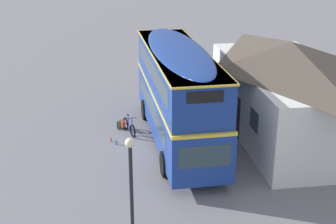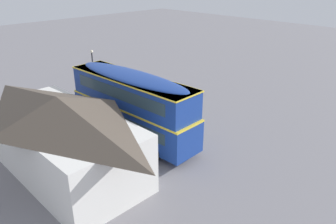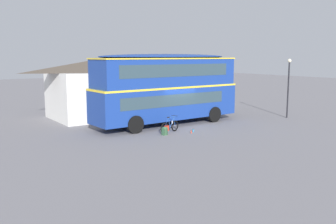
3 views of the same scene
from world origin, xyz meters
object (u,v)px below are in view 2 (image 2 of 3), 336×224
object	(u,v)px
double_decker_bus	(132,103)
water_bottle_red_squeeze	(170,124)
backpack_on_ground	(180,131)
water_bottle_blue_sports	(165,124)
street_lamp	(93,68)
touring_bicycle	(170,129)

from	to	relation	value
double_decker_bus	water_bottle_red_squeeze	bearing A→B (deg)	-97.74
double_decker_bus	water_bottle_red_squeeze	distance (m)	4.15
water_bottle_red_squeeze	backpack_on_ground	bearing A→B (deg)	162.29
double_decker_bus	water_bottle_blue_sports	bearing A→B (deg)	-92.05
double_decker_bus	water_bottle_blue_sports	xyz separation A→B (m)	(-0.11, -3.01, -2.55)
double_decker_bus	water_bottle_red_squeeze	world-z (taller)	double_decker_bus
double_decker_bus	street_lamp	distance (m)	9.58
double_decker_bus	backpack_on_ground	xyz separation A→B (m)	(-2.05, -2.73, -2.39)
water_bottle_blue_sports	water_bottle_red_squeeze	distance (m)	0.40
touring_bicycle	backpack_on_ground	size ratio (longest dim) A/B	3.35
backpack_on_ground	water_bottle_red_squeeze	bearing A→B (deg)	-17.71
touring_bicycle	street_lamp	bearing A→B (deg)	-2.55
double_decker_bus	water_bottle_blue_sports	size ratio (longest dim) A/B	51.35
water_bottle_blue_sports	backpack_on_ground	bearing A→B (deg)	171.73
water_bottle_blue_sports	water_bottle_red_squeeze	bearing A→B (deg)	-145.18
water_bottle_red_squeeze	street_lamp	distance (m)	9.97
double_decker_bus	backpack_on_ground	world-z (taller)	double_decker_bus
touring_bicycle	water_bottle_blue_sports	distance (m)	1.51
double_decker_bus	touring_bicycle	xyz separation A→B (m)	(-1.42, -2.32, -2.27)
double_decker_bus	touring_bicycle	distance (m)	3.55
double_decker_bus	street_lamp	size ratio (longest dim) A/B	2.40
backpack_on_ground	water_bottle_red_squeeze	xyz separation A→B (m)	(1.61, -0.51, -0.16)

